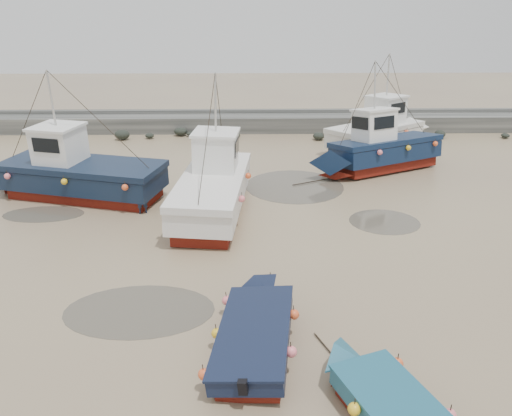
# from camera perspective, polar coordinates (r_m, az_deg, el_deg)

# --- Properties ---
(ground) EXTENTS (120.00, 120.00, 0.00)m
(ground) POSITION_cam_1_polar(r_m,az_deg,el_deg) (18.63, -0.54, -6.57)
(ground) COLOR #94835E
(ground) RESTS_ON ground
(seawall) EXTENTS (60.00, 4.92, 1.50)m
(seawall) POSITION_cam_1_polar(r_m,az_deg,el_deg) (39.26, -0.83, 9.68)
(seawall) COLOR slate
(seawall) RESTS_ON ground
(puddle_a) EXTENTS (4.76, 4.76, 0.01)m
(puddle_a) POSITION_cam_1_polar(r_m,az_deg,el_deg) (16.47, -13.19, -11.34)
(puddle_a) COLOR #4E493D
(puddle_a) RESTS_ON ground
(puddle_b) EXTENTS (3.15, 3.15, 0.01)m
(puddle_b) POSITION_cam_1_polar(r_m,az_deg,el_deg) (23.05, 14.46, -1.52)
(puddle_b) COLOR #4E493D
(puddle_b) RESTS_ON ground
(puddle_c) EXTENTS (3.73, 3.73, 0.01)m
(puddle_c) POSITION_cam_1_polar(r_m,az_deg,el_deg) (25.14, -23.11, -0.65)
(puddle_c) COLOR #4E493D
(puddle_c) RESTS_ON ground
(puddle_d) EXTENTS (5.30, 5.30, 0.01)m
(puddle_d) POSITION_cam_1_polar(r_m,az_deg,el_deg) (26.94, 4.39, 2.55)
(puddle_d) COLOR #4E493D
(puddle_d) RESTS_ON ground
(dinghy_1) EXTENTS (2.72, 6.68, 1.43)m
(dinghy_1) POSITION_cam_1_polar(r_m,az_deg,el_deg) (14.36, 0.23, -13.57)
(dinghy_1) COLOR maroon
(dinghy_1) RESTS_ON ground
(dinghy_2) EXTENTS (3.01, 5.67, 1.43)m
(dinghy_2) POSITION_cam_1_polar(r_m,az_deg,el_deg) (12.47, 15.15, -20.84)
(dinghy_2) COLOR maroon
(dinghy_2) RESTS_ON ground
(cabin_boat_0) EXTENTS (11.18, 5.25, 6.22)m
(cabin_boat_0) POSITION_cam_1_polar(r_m,az_deg,el_deg) (26.55, -20.27, 3.89)
(cabin_boat_0) COLOR maroon
(cabin_boat_0) RESTS_ON ground
(cabin_boat_1) EXTENTS (3.75, 11.35, 6.22)m
(cabin_boat_1) POSITION_cam_1_polar(r_m,az_deg,el_deg) (23.39, -4.79, 2.88)
(cabin_boat_1) COLOR maroon
(cabin_boat_1) RESTS_ON ground
(cabin_boat_2) EXTENTS (9.28, 5.60, 6.22)m
(cabin_boat_2) POSITION_cam_1_polar(r_m,az_deg,el_deg) (29.83, 13.89, 6.59)
(cabin_boat_2) COLOR maroon
(cabin_boat_2) RESTS_ON ground
(cabin_boat_3) EXTENTS (8.74, 7.00, 6.22)m
(cabin_boat_3) POSITION_cam_1_polar(r_m,az_deg,el_deg) (34.37, 14.16, 8.52)
(cabin_boat_3) COLOR maroon
(cabin_boat_3) RESTS_ON ground
(person) EXTENTS (0.68, 0.56, 1.60)m
(person) POSITION_cam_1_polar(r_m,az_deg,el_deg) (23.83, -12.79, -0.58)
(person) COLOR #1A2337
(person) RESTS_ON ground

